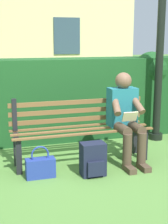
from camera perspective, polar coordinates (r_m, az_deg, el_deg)
The scene contains 7 objects.
ground at distance 4.49m, azimuth -0.38°, elevation -8.70°, with size 60.00×60.00×0.00m, color #517F38.
park_bench at distance 4.41m, azimuth -0.66°, elevation -2.80°, with size 1.86×0.46×0.88m.
person_seated at distance 4.41m, azimuth 7.23°, elevation -0.53°, with size 0.44×0.73×1.20m.
hedge_backdrop at distance 5.48m, azimuth -2.07°, elevation 2.72°, with size 4.75×0.73×1.42m.
backpack at distance 4.02m, azimuth 1.57°, elevation -8.23°, with size 0.29×0.27×0.41m.
handbag at distance 4.02m, azimuth -7.56°, elevation -9.44°, with size 0.35×0.14×0.39m.
lamp_post at distance 5.39m, azimuth 13.22°, elevation 14.49°, with size 0.26×0.26×3.29m.
Camera 1 is at (1.20, 4.01, 1.61)m, focal length 52.73 mm.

